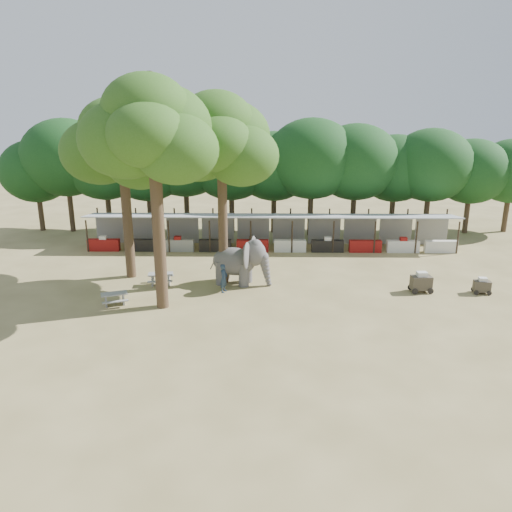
{
  "coord_description": "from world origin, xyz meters",
  "views": [
    {
      "loc": [
        -0.5,
        -23.02,
        10.36
      ],
      "look_at": [
        -1.0,
        5.0,
        2.0
      ],
      "focal_mm": 35.0,
      "sensor_mm": 36.0,
      "label": 1
    }
  ],
  "objects_px": {
    "yard_tree_back": "(219,141)",
    "handler": "(224,278)",
    "yard_tree_center": "(151,132)",
    "cart_back": "(482,286)",
    "yard_tree_left": "(120,145)",
    "picnic_table_near": "(114,297)",
    "cart_front": "(421,282)",
    "elephant": "(241,261)",
    "picnic_table_far": "(161,277)"
  },
  "relations": [
    {
      "from": "yard_tree_left",
      "to": "cart_back",
      "type": "height_order",
      "value": "yard_tree_left"
    },
    {
      "from": "yard_tree_center",
      "to": "cart_front",
      "type": "relative_size",
      "value": 9.14
    },
    {
      "from": "yard_tree_center",
      "to": "cart_front",
      "type": "distance_m",
      "value": 17.25
    },
    {
      "from": "yard_tree_back",
      "to": "handler",
      "type": "relative_size",
      "value": 6.74
    },
    {
      "from": "yard_tree_left",
      "to": "picnic_table_near",
      "type": "distance_m",
      "value": 9.23
    },
    {
      "from": "elephant",
      "to": "cart_back",
      "type": "relative_size",
      "value": 3.66
    },
    {
      "from": "handler",
      "to": "yard_tree_back",
      "type": "bearing_deg",
      "value": 27.14
    },
    {
      "from": "yard_tree_left",
      "to": "picnic_table_near",
      "type": "bearing_deg",
      "value": -84.65
    },
    {
      "from": "yard_tree_center",
      "to": "cart_back",
      "type": "relative_size",
      "value": 11.46
    },
    {
      "from": "cart_back",
      "to": "yard_tree_left",
      "type": "bearing_deg",
      "value": 178.22
    },
    {
      "from": "yard_tree_back",
      "to": "elephant",
      "type": "bearing_deg",
      "value": -18.21
    },
    {
      "from": "elephant",
      "to": "picnic_table_far",
      "type": "distance_m",
      "value": 4.96
    },
    {
      "from": "yard_tree_center",
      "to": "handler",
      "type": "relative_size",
      "value": 7.14
    },
    {
      "from": "yard_tree_back",
      "to": "cart_back",
      "type": "bearing_deg",
      "value": -6.91
    },
    {
      "from": "yard_tree_left",
      "to": "handler",
      "type": "xyz_separation_m",
      "value": [
        6.27,
        -2.86,
        -7.36
      ]
    },
    {
      "from": "cart_front",
      "to": "cart_back",
      "type": "distance_m",
      "value": 3.47
    },
    {
      "from": "yard_tree_center",
      "to": "cart_front",
      "type": "height_order",
      "value": "yard_tree_center"
    },
    {
      "from": "yard_tree_back",
      "to": "picnic_table_near",
      "type": "xyz_separation_m",
      "value": [
        -5.53,
        -4.0,
        -8.09
      ]
    },
    {
      "from": "yard_tree_left",
      "to": "yard_tree_back",
      "type": "relative_size",
      "value": 0.97
    },
    {
      "from": "cart_front",
      "to": "yard_tree_back",
      "type": "bearing_deg",
      "value": 167.51
    },
    {
      "from": "yard_tree_left",
      "to": "cart_back",
      "type": "relative_size",
      "value": 10.49
    },
    {
      "from": "picnic_table_near",
      "to": "picnic_table_far",
      "type": "xyz_separation_m",
      "value": [
        1.88,
        3.26,
        0.03
      ]
    },
    {
      "from": "picnic_table_far",
      "to": "cart_back",
      "type": "xyz_separation_m",
      "value": [
        18.89,
        -1.1,
        -0.0
      ]
    },
    {
      "from": "yard_tree_back",
      "to": "cart_back",
      "type": "distance_m",
      "value": 17.34
    },
    {
      "from": "handler",
      "to": "picnic_table_near",
      "type": "bearing_deg",
      "value": 129.04
    },
    {
      "from": "elephant",
      "to": "yard_tree_back",
      "type": "bearing_deg",
      "value": 174.75
    },
    {
      "from": "cart_front",
      "to": "picnic_table_near",
      "type": "bearing_deg",
      "value": -176.75
    },
    {
      "from": "elephant",
      "to": "cart_back",
      "type": "height_order",
      "value": "elephant"
    },
    {
      "from": "picnic_table_near",
      "to": "cart_front",
      "type": "height_order",
      "value": "cart_front"
    },
    {
      "from": "yard_tree_left",
      "to": "cart_front",
      "type": "xyz_separation_m",
      "value": [
        17.77,
        -2.67,
        -7.59
      ]
    },
    {
      "from": "handler",
      "to": "picnic_table_near",
      "type": "xyz_separation_m",
      "value": [
        -5.8,
        -2.14,
        -0.39
      ]
    },
    {
      "from": "yard_tree_back",
      "to": "cart_back",
      "type": "relative_size",
      "value": 10.81
    },
    {
      "from": "yard_tree_left",
      "to": "yard_tree_center",
      "type": "distance_m",
      "value": 5.92
    },
    {
      "from": "picnic_table_near",
      "to": "yard_tree_back",
      "type": "bearing_deg",
      "value": 15.05
    },
    {
      "from": "yard_tree_center",
      "to": "picnic_table_far",
      "type": "relative_size",
      "value": 7.5
    },
    {
      "from": "elephant",
      "to": "yard_tree_center",
      "type": "bearing_deg",
      "value": -126.43
    },
    {
      "from": "picnic_table_far",
      "to": "picnic_table_near",
      "type": "bearing_deg",
      "value": -126.23
    },
    {
      "from": "handler",
      "to": "cart_back",
      "type": "height_order",
      "value": "handler"
    },
    {
      "from": "yard_tree_left",
      "to": "picnic_table_far",
      "type": "xyz_separation_m",
      "value": [
        2.35,
        -1.74,
        -7.72
      ]
    },
    {
      "from": "yard_tree_back",
      "to": "yard_tree_left",
      "type": "bearing_deg",
      "value": 170.54
    },
    {
      "from": "elephant",
      "to": "cart_front",
      "type": "xyz_separation_m",
      "value": [
        10.57,
        -1.27,
        -0.82
      ]
    },
    {
      "from": "cart_back",
      "to": "picnic_table_far",
      "type": "bearing_deg",
      "value": -177.48
    },
    {
      "from": "yard_tree_left",
      "to": "picnic_table_near",
      "type": "xyz_separation_m",
      "value": [
        0.47,
        -5.0,
        -7.75
      ]
    },
    {
      "from": "yard_tree_left",
      "to": "elephant",
      "type": "height_order",
      "value": "yard_tree_left"
    },
    {
      "from": "yard_tree_center",
      "to": "handler",
      "type": "xyz_separation_m",
      "value": [
        3.27,
        2.14,
        -8.36
      ]
    },
    {
      "from": "elephant",
      "to": "picnic_table_far",
      "type": "height_order",
      "value": "elephant"
    },
    {
      "from": "yard_tree_back",
      "to": "picnic_table_far",
      "type": "bearing_deg",
      "value": -168.49
    },
    {
      "from": "yard_tree_left",
      "to": "elephant",
      "type": "distance_m",
      "value": 9.99
    },
    {
      "from": "yard_tree_back",
      "to": "picnic_table_far",
      "type": "xyz_separation_m",
      "value": [
        -3.65,
        -0.74,
        -8.06
      ]
    },
    {
      "from": "picnic_table_far",
      "to": "cart_front",
      "type": "distance_m",
      "value": 15.46
    }
  ]
}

